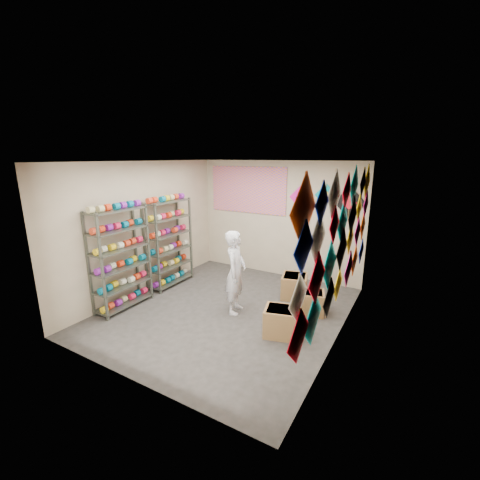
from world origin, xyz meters
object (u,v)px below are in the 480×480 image
Objects in this scene: shopkeeper at (236,272)px; carton_b at (309,302)px; shelf_rack_back at (169,243)px; carton_c at (294,286)px; shelf_rack_front at (120,259)px; carton_a at (282,322)px.

shopkeeper reaches higher than carton_b.
shopkeeper is 1.46m from carton_b.
carton_c is (2.65, 0.72, -0.72)m from shelf_rack_back.
carton_c is (0.72, 1.12, -0.53)m from shopkeeper.
carton_b is (3.13, 0.21, -0.74)m from shelf_rack_back.
shelf_rack_front reaches higher than shopkeeper.
shelf_rack_front is at bearing -90.00° from shelf_rack_back.
shelf_rack_front is at bearing 175.27° from carton_a.
shelf_rack_back is 1.98m from shopkeeper.
shelf_rack_front and shelf_rack_back have the same top height.
shelf_rack_back reaches higher than shopkeeper.
carton_c is at bearing 87.51° from carton_a.
shopkeeper is 1.43m from carton_c.
shelf_rack_back is at bearing 64.70° from shopkeeper.
shelf_rack_back is 1.24× the size of shopkeeper.
shelf_rack_front is 3.54× the size of carton_c.
shelf_rack_front is 3.72× the size of carton_b.
shopkeeper is 1.23m from carton_a.
shelf_rack_back is 3.16m from carton_a.
shelf_rack_back reaches higher than carton_b.
shelf_rack_back is at bearing 90.00° from shelf_rack_front.
carton_b is at bearing -61.64° from carton_c.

